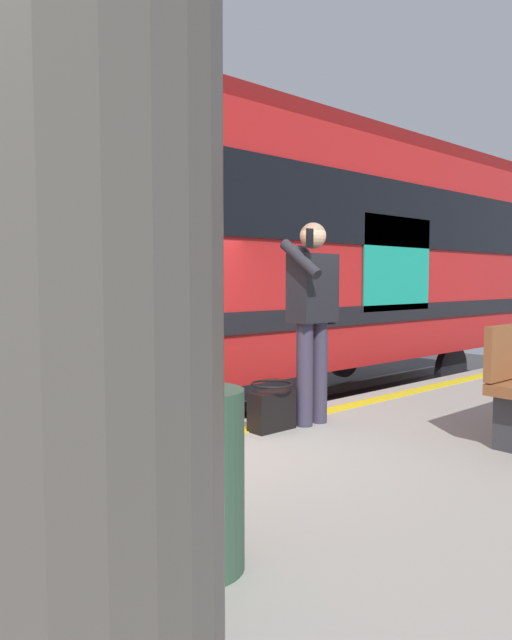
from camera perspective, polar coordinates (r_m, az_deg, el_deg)
ground_plane at (r=5.06m, az=-6.39°, el=-20.38°), size 24.87×24.87×0.00m
platform at (r=3.40m, az=20.03°, el=-25.43°), size 14.87×4.79×0.86m
safety_line at (r=4.53m, az=-4.26°, el=-11.63°), size 14.58×0.16×0.01m
track_rail_near at (r=6.30m, az=-14.88°, el=-14.70°), size 19.34×0.08×0.16m
track_rail_far at (r=7.56m, az=-19.83°, el=-11.62°), size 19.34×0.08×0.16m
train_carriage at (r=7.46m, az=-5.97°, el=7.71°), size 13.46×2.92×4.06m
passenger at (r=4.80m, az=5.64°, el=1.43°), size 0.57×0.55×1.71m
handbag at (r=4.69m, az=1.61°, el=-8.84°), size 0.39×0.35×0.39m
trash_bin at (r=2.50m, az=-5.62°, el=-15.71°), size 0.38×0.38×0.77m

